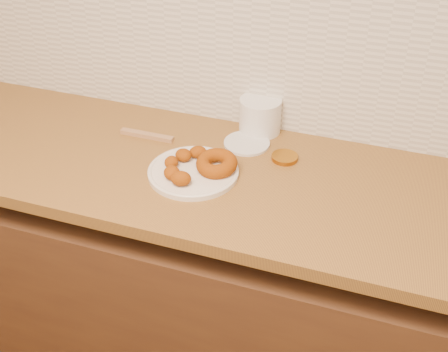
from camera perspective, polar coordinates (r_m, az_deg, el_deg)
The scene contains 10 objects.
base_cabinet at distance 1.92m, azimuth 6.10°, elevation -13.45°, with size 3.60×0.60×0.77m, color #52311A.
butcher_block at distance 1.80m, azimuth -13.36°, elevation 2.52°, with size 2.30×0.62×0.04m, color olive.
backsplash at distance 1.69m, azimuth 10.35°, elevation 13.00°, with size 3.60×0.02×0.60m, color silver.
donut_plate at distance 1.61m, azimuth -3.14°, elevation 0.40°, with size 0.26×0.26×0.01m, color silver.
ring_donut at distance 1.59m, azimuth -0.77°, elevation 1.31°, with size 0.12×0.12×0.04m, color #924B0A.
fried_dough_chunks at distance 1.59m, azimuth -4.33°, elevation 1.13°, with size 0.11×0.20×0.04m.
plastic_tub at distance 1.79m, azimuth 3.69°, elevation 6.16°, with size 0.13×0.13×0.11m, color white.
tub_lid at distance 1.74m, azimuth 2.33°, elevation 3.34°, with size 0.14×0.14×0.01m, color silver.
brass_jar_lid at distance 1.68m, azimuth 6.18°, elevation 1.89°, with size 0.08×0.08×0.01m, color #9F6317.
wooden_utensil at distance 1.79m, azimuth -7.83°, elevation 4.12°, with size 0.18×0.02×0.01m, color #A3764D.
Camera 1 is at (0.23, 0.43, 1.82)m, focal length 45.00 mm.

